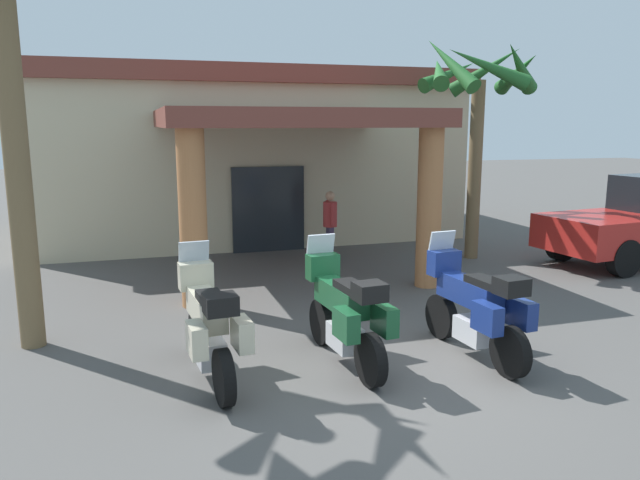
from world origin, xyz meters
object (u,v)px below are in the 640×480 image
motorcycle_blue (475,307)px  palm_tree_roadside (1,9)px  motorcycle_cream (209,326)px  motel_building (244,152)px  palm_tree_near_portico (478,89)px  motorcycle_green (345,313)px  pedestrian (330,221)px

motorcycle_blue → palm_tree_roadside: size_ratio=0.36×
motorcycle_cream → motel_building: bearing=-17.3°
motorcycle_blue → palm_tree_near_portico: bearing=-35.2°
motel_building → motorcycle_blue: bearing=-84.1°
palm_tree_roadside → palm_tree_near_portico: bearing=21.1°
motorcycle_green → motorcycle_blue: 1.78m
motorcycle_blue → motorcycle_cream: bearing=80.6°
motorcycle_green → palm_tree_roadside: (-4.10, 1.86, 3.89)m
motel_building → palm_tree_roadside: (-4.51, -8.80, 2.28)m
motorcycle_cream → motorcycle_blue: size_ratio=1.00×
pedestrian → motel_building: bearing=-73.9°
motorcycle_cream → palm_tree_near_portico: bearing=-56.9°
motorcycle_cream → motorcycle_green: size_ratio=1.00×
pedestrian → motorcycle_cream: bearing=62.2°
motorcycle_cream → motorcycle_blue: bearing=-99.3°
motel_building → palm_tree_roadside: bearing=-118.3°
motel_building → pedestrian: bearing=-76.7°
motorcycle_cream → motorcycle_green: same height
motel_building → motorcycle_blue: (1.35, -10.91, -1.61)m
motel_building → pedestrian: motel_building is taller
palm_tree_near_portico → motorcycle_green: bearing=-132.6°
motorcycle_blue → palm_tree_near_portico: 7.16m
motel_building → palm_tree_near_portico: bearing=-51.0°
motel_building → palm_tree_roadside: size_ratio=1.93×
motel_building → motorcycle_cream: (-2.18, -10.69, -1.61)m
motorcycle_cream → motorcycle_green: (1.77, 0.02, 0.00)m
motorcycle_cream → pedestrian: (3.39, 6.00, 0.23)m
palm_tree_roadside → motorcycle_cream: bearing=-39.0°
pedestrian → palm_tree_near_portico: bearing=170.7°
motorcycle_green → motorcycle_blue: size_ratio=1.00×
motel_building → palm_tree_near_portico: size_ratio=2.29×
motorcycle_green → palm_tree_near_portico: bearing=-48.4°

